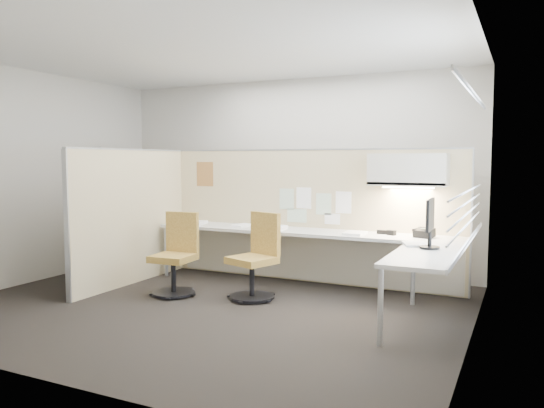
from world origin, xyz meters
The scene contains 26 objects.
floor centered at (0.00, 0.00, -0.01)m, with size 5.50×4.50×0.01m, color black.
ceiling centered at (0.00, 0.00, 2.80)m, with size 5.50×4.50×0.01m, color white.
wall_back centered at (0.00, 2.25, 1.40)m, with size 5.50×0.02×2.80m, color beige.
wall_front centered at (0.00, -2.25, 1.40)m, with size 5.50×0.02×2.80m, color beige.
wall_left centered at (-2.75, 0.00, 1.40)m, with size 0.02×4.50×2.80m, color beige.
wall_right centered at (2.75, 0.00, 1.40)m, with size 0.02×4.50×2.80m, color beige.
window_pane centered at (2.73, 0.00, 1.55)m, with size 0.01×2.80×1.30m, color #AAB9C5.
partition_back centered at (0.55, 1.60, 0.88)m, with size 4.10×0.06×1.75m, color #CDBB8D.
partition_left centered at (-1.50, 0.50, 0.88)m, with size 0.06×2.20×1.75m, color #CDBB8D.
desk centered at (0.93, 1.13, 0.60)m, with size 4.00×2.07×0.73m.
overhead_bin centered at (1.90, 1.39, 1.51)m, with size 0.90×0.36×0.38m, color beige.
task_light_strip centered at (1.90, 1.39, 1.30)m, with size 0.60×0.06×0.02m, color #FFEABF.
pinned_papers centered at (0.63, 1.57, 1.03)m, with size 1.01×0.00×0.47m.
poster centered at (-1.05, 1.57, 1.42)m, with size 0.28×0.00×0.35m, color orange.
chair_left centered at (-0.63, 0.27, 0.45)m, with size 0.51×0.52×0.97m.
chair_right centered at (0.34, 0.51, 0.46)m, with size 0.59×0.60×0.99m.
monitor centered at (2.30, 0.52, 1.02)m, with size 0.20×0.48×0.50m.
phone centered at (2.11, 1.29, 0.78)m, with size 0.25×0.24×0.12m.
stapler centered at (1.62, 1.36, 0.76)m, with size 0.14×0.04×0.05m, color black.
tape_dispenser centered at (1.73, 1.32, 0.76)m, with size 0.10×0.06×0.06m, color black.
coat_hook centered at (-1.58, -0.09, 1.42)m, with size 0.18×0.43×1.30m.
paper_stack_0 centered at (-0.99, 1.24, 0.75)m, with size 0.23×0.30×0.04m, color white.
paper_stack_1 centered at (-0.30, 1.33, 0.74)m, with size 0.23×0.30×0.02m, color white.
paper_stack_2 centered at (0.27, 1.15, 0.75)m, with size 0.23×0.30×0.05m, color white.
paper_stack_3 centered at (1.32, 1.19, 0.75)m, with size 0.23×0.30×0.03m, color white.
paper_stack_4 centered at (2.13, 0.69, 0.74)m, with size 0.23×0.30×0.02m, color white.
Camera 1 is at (3.16, -4.94, 1.63)m, focal length 35.00 mm.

